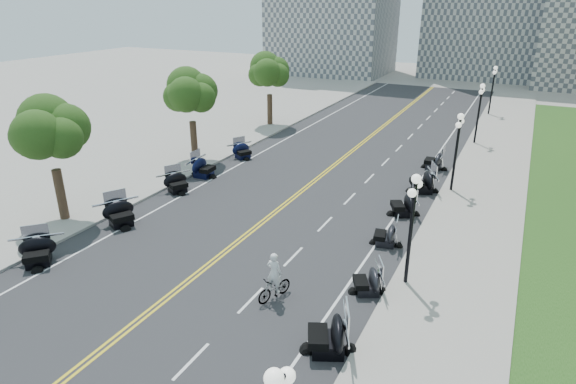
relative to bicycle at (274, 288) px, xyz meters
The scene contains 43 objects.
ground 4.09m from the bicycle, behind, with size 160.00×160.00×0.00m, color gray.
road 10.29m from the bicycle, 113.02° to the left, with size 16.00×90.00×0.01m, color #333335.
centerline_yellow_a 10.34m from the bicycle, 113.63° to the left, with size 0.12×90.00×0.00m, color yellow.
centerline_yellow_b 10.24m from the bicycle, 112.40° to the left, with size 0.12×90.00×0.00m, color yellow.
edge_line_north 9.77m from the bicycle, 75.87° to the left, with size 0.12×90.00×0.00m, color white.
edge_line_south 14.08m from the bicycle, 137.76° to the left, with size 0.12×90.00×0.00m, color white.
lane_dash_5 4.64m from the bicycle, 100.22° to the right, with size 0.12×2.00×0.00m, color white.
lane_dash_6 1.11m from the bicycle, 146.52° to the right, with size 0.12×2.00×0.00m, color white.
lane_dash_7 3.59m from the bicycle, 103.31° to the left, with size 0.12×2.00×0.00m, color white.
lane_dash_8 7.52m from the bicycle, 96.26° to the left, with size 0.12×2.00×0.00m, color white.
lane_dash_9 11.50m from the bicycle, 94.09° to the left, with size 0.12×2.00×0.00m, color white.
lane_dash_10 15.49m from the bicycle, 93.03° to the left, with size 0.12×2.00×0.00m, color white.
lane_dash_11 19.48m from the bicycle, 92.41° to the left, with size 0.12×2.00×0.00m, color white.
lane_dash_12 23.48m from the bicycle, 92.00° to the left, with size 0.12×2.00×0.00m, color white.
lane_dash_13 27.48m from the bicycle, 91.71° to the left, with size 0.12×2.00×0.00m, color white.
lane_dash_14 31.47m from the bicycle, 91.49° to the left, with size 0.12×2.00×0.00m, color white.
lane_dash_15 35.47m from the bicycle, 91.32° to the left, with size 0.12×2.00×0.00m, color white.
lane_dash_16 39.47m from the bicycle, 91.19° to the left, with size 0.12×2.00×0.00m, color white.
lane_dash_17 43.47m from the bicycle, 91.08° to the left, with size 0.12×2.00×0.00m, color white.
lane_dash_18 47.47m from the bicycle, 90.99° to the left, with size 0.12×2.00×0.00m, color white.
lane_dash_19 51.47m from the bicycle, 90.91° to the left, with size 0.12×2.00×0.00m, color white.
sidewalk_north 11.48m from the bicycle, 55.58° to the left, with size 5.00×90.00×0.15m, color #9E9991.
sidewalk_south 17.33m from the bicycle, 146.92° to the left, with size 5.00×90.00×0.15m, color #9E9991.
street_lamp_2 6.10m from the bicycle, 37.05° to the left, with size 0.50×1.20×4.90m, color black, non-canonical shape.
street_lamp_3 16.26m from the bicycle, 73.49° to the left, with size 0.50×1.20×4.90m, color black, non-canonical shape.
street_lamp_4 27.92m from the bicycle, 80.53° to the left, with size 0.50×1.20×4.90m, color black, non-canonical shape.
street_lamp_5 39.78m from the bicycle, 83.38° to the left, with size 0.50×1.20×4.90m, color black, non-canonical shape.
tree_2 14.71m from the bicycle, behind, with size 4.80×4.80×9.20m, color #235619, non-canonical shape.
tree_3 19.89m from the bicycle, 136.17° to the left, with size 4.80×4.80×9.20m, color #235619, non-canonical shape.
tree_4 29.37m from the bicycle, 118.84° to the left, with size 4.80×4.80×9.20m, color #235619, non-canonical shape.
motorcycle_n_5 3.74m from the bicycle, 32.03° to the right, with size 2.19×2.19×1.54m, color black, non-canonical shape.
motorcycle_n_6 3.92m from the bicycle, 33.16° to the left, with size 1.77×1.77×1.24m, color black, non-canonical shape.
motorcycle_n_7 7.19m from the bicycle, 67.14° to the left, with size 1.77×1.77×1.24m, color black, non-canonical shape.
motorcycle_n_8 10.90m from the bicycle, 75.72° to the left, with size 2.02×2.02×1.42m, color black, non-canonical shape.
motorcycle_n_9 14.88m from the bicycle, 78.72° to the left, with size 2.23×2.23×1.56m, color black, non-canonical shape.
motorcycle_n_10 19.72m from the bicycle, 82.12° to the left, with size 1.99×1.99×1.40m, color black, non-canonical shape.
motorcycle_s_5 11.41m from the bicycle, 167.57° to the right, with size 2.05×2.05×1.44m, color black, non-canonical shape.
motorcycle_s_6 11.00m from the bicycle, 167.53° to the left, with size 2.15×2.15×1.50m, color black, non-canonical shape.
motorcycle_s_7 13.46m from the bicycle, 145.45° to the left, with size 1.95×1.95×1.36m, color black, non-canonical shape.
motorcycle_s_8 15.52m from the bicycle, 136.41° to the left, with size 2.12×2.12×1.48m, color black, non-canonical shape.
motorcycle_s_9 18.94m from the bicycle, 125.44° to the left, with size 1.85×1.85×1.29m, color black, non-canonical shape.
bicycle is the anchor object (origin of this frame).
cyclist_rider 1.42m from the bicycle, ahead, with size 0.65×0.43×1.79m, color white.
Camera 1 is at (12.00, -14.22, 11.58)m, focal length 30.00 mm.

